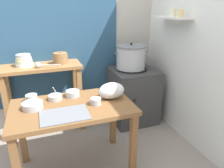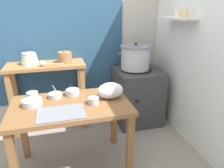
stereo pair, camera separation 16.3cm
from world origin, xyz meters
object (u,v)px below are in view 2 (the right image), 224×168
Objects in this scene: stove_block at (137,96)px; clay_pot at (65,57)px; back_shelf_table at (48,80)px; ladle at (43,63)px; prep_bowl_0 at (73,92)px; plastic_bag at (110,90)px; prep_bowl_4 at (55,95)px; prep_bowl_3 at (32,95)px; steamer_pot at (135,57)px; prep_table at (71,114)px; prep_bowl_1 at (32,102)px; bowl_stack_enamel at (30,59)px; serving_tray at (61,113)px; prep_bowl_2 at (94,100)px.

clay_pot is at bearing 172.23° from stove_block.
ladle is (-0.02, -0.11, 0.26)m from back_shelf_table.
prep_bowl_0 is at bearing -87.59° from clay_pot.
plastic_bag reaches higher than prep_bowl_0.
back_shelf_table is at bearing 97.97° from prep_bowl_4.
prep_bowl_4 is at bearing -8.99° from prep_bowl_3.
plastic_bag is (0.64, -0.71, -0.13)m from ladle.
clay_pot reaches higher than stove_block.
ladle is 1.12× the size of plastic_bag.
prep_table is at bearing -141.18° from steamer_pot.
prep_bowl_4 is (0.21, 0.13, -0.01)m from prep_bowl_1.
prep_table is at bearing -101.11° from prep_bowl_0.
bowl_stack_enamel reaches higher than stove_block.
steamer_pot is 0.92m from clay_pot.
prep_bowl_1 is at bearing -86.55° from prep_bowl_3.
prep_bowl_0 is (0.29, -0.54, -0.18)m from ladle.
prep_bowl_3 reaches higher than serving_tray.
ladle is 2.87× the size of prep_bowl_2.
back_shelf_table is 2.40× the size of serving_tray.
prep_bowl_2 is (0.17, -0.25, 0.00)m from prep_bowl_0.
plastic_bag is 1.43× the size of prep_bowl_1.
bowl_stack_enamel reaches higher than prep_bowl_3.
prep_bowl_1 is (-0.35, -0.80, -0.21)m from clay_pot.
plastic_bag is at bearing -46.59° from bowl_stack_enamel.
prep_bowl_0 is at bearing 123.91° from prep_bowl_2.
bowl_stack_enamel is (-1.34, 0.13, 0.03)m from steamer_pot.
prep_table is 1.23m from stove_block.
prep_bowl_0 is at bearing -2.21° from prep_bowl_3.
prep_bowl_2 is at bearing -64.26° from back_shelf_table.
prep_bowl_0 is at bearing -62.20° from ladle.
bowl_stack_enamel is 0.84m from prep_bowl_0.
back_shelf_table is 0.28m from ladle.
plastic_bag reaches higher than prep_bowl_1.
bowl_stack_enamel is at bearing 173.70° from stove_block.
prep_bowl_3 is (-1.27, -0.53, -0.18)m from steamer_pot.
ladle is at bearing 82.25° from prep_bowl_1.
prep_bowl_0 is (-0.93, -0.53, 0.37)m from stove_block.
serving_tray is at bearing -82.45° from back_shelf_table.
prep_table is at bearing -53.14° from prep_bowl_4.
steamer_pot is at bearing 28.05° from prep_bowl_4.
plastic_bag is at bearing -48.18° from ladle.
stove_block is 5.71× the size of prep_bowl_0.
clay_pot reaches higher than prep_bowl_1.
stove_block is at bearing -7.77° from clay_pot.
back_shelf_table is at bearing 79.31° from prep_bowl_3.
stove_block is at bearing -0.77° from ladle.
prep_bowl_4 is at bearing 96.72° from serving_tray.
clay_pot is at bearing 173.13° from steamer_pot.
prep_bowl_1 is at bearing -113.68° from clay_pot.
serving_tray is 0.46m from prep_bowl_3.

